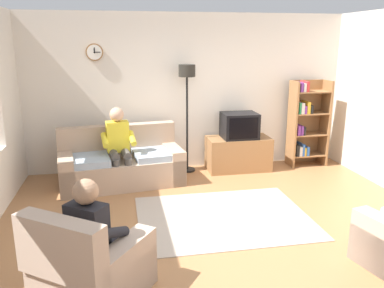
{
  "coord_description": "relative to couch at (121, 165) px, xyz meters",
  "views": [
    {
      "loc": [
        -1.21,
        -4.15,
        2.22
      ],
      "look_at": [
        -0.28,
        0.83,
        0.89
      ],
      "focal_mm": 36.61,
      "sensor_mm": 36.0,
      "label": 1
    }
  ],
  "objects": [
    {
      "name": "floor_lamp",
      "position": [
        1.15,
        0.43,
        1.14
      ],
      "size": [
        0.28,
        0.28,
        1.85
      ],
      "color": "black",
      "rests_on": "ground_plane"
    },
    {
      "name": "couch",
      "position": [
        0.0,
        0.0,
        0.0
      ],
      "size": [
        2.0,
        1.12,
        0.9
      ],
      "color": "tan",
      "rests_on": "ground_plane"
    },
    {
      "name": "ground_plane",
      "position": [
        1.22,
        -1.92,
        -0.31
      ],
      "size": [
        12.0,
        12.0,
        0.0
      ],
      "primitive_type": "plane",
      "color": "#9E6B42"
    },
    {
      "name": "area_rug",
      "position": [
        1.28,
        -1.54,
        -0.31
      ],
      "size": [
        2.2,
        1.7,
        0.01
      ],
      "primitive_type": "cube",
      "color": "#AD9E8E",
      "rests_on": "ground_plane"
    },
    {
      "name": "back_wall_assembly",
      "position": [
        1.22,
        0.74,
        1.04
      ],
      "size": [
        6.2,
        0.17,
        2.7
      ],
      "color": "silver",
      "rests_on": "ground_plane"
    },
    {
      "name": "bookshelf",
      "position": [
        3.33,
        0.41,
        0.48
      ],
      "size": [
        0.68,
        0.36,
        1.55
      ],
      "color": "olive",
      "rests_on": "ground_plane"
    },
    {
      "name": "person_on_couch",
      "position": [
        -0.02,
        -0.11,
        0.39
      ],
      "size": [
        0.55,
        0.57,
        1.24
      ],
      "color": "yellow",
      "rests_on": "ground_plane"
    },
    {
      "name": "tv_stand",
      "position": [
        2.05,
        0.33,
        -0.02
      ],
      "size": [
        1.1,
        0.56,
        0.59
      ],
      "color": "olive",
      "rests_on": "ground_plane"
    },
    {
      "name": "armchair_near_window",
      "position": [
        -0.3,
        -2.91,
        -0.02
      ],
      "size": [
        1.16,
        1.18,
        0.9
      ],
      "color": "tan",
      "rests_on": "ground_plane"
    },
    {
      "name": "tv",
      "position": [
        2.05,
        0.31,
        0.49
      ],
      "size": [
        0.6,
        0.49,
        0.44
      ],
      "color": "black",
      "rests_on": "tv_stand"
    },
    {
      "name": "person_in_left_armchair",
      "position": [
        -0.25,
        -2.84,
        0.29
      ],
      "size": [
        0.62,
        0.64,
        1.12
      ],
      "color": "black",
      "rests_on": "ground_plane"
    }
  ]
}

